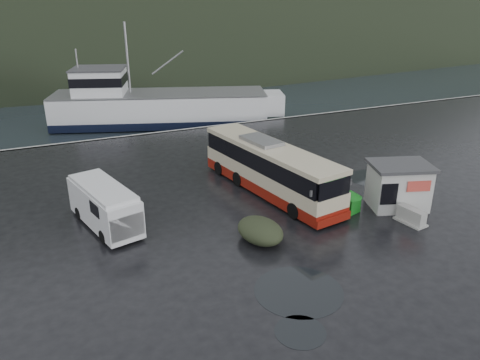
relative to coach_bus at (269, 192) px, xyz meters
name	(u,v)px	position (x,y,z in m)	size (l,w,h in m)	color
ground	(268,227)	(-2.21, -4.25, 0.00)	(160.00, 160.00, 0.00)	black
harbor_water	(71,41)	(-2.21, 105.75, 0.00)	(300.00, 180.00, 0.02)	black
quay_edge	(167,132)	(-2.21, 15.75, 0.00)	(160.00, 0.60, 1.50)	#999993
headland	(65,15)	(7.79, 245.75, 0.00)	(780.00, 540.00, 570.00)	black
coach_bus	(269,192)	(0.00, 0.00, 0.00)	(2.90, 11.49, 3.25)	#BCAF8E
white_van	(107,226)	(-10.10, -0.62, 0.00)	(1.96, 5.68, 2.37)	silver
waste_bin_left	(319,211)	(1.32, -3.72, 0.00)	(1.01, 1.01, 1.41)	#136F1A
waste_bin_right	(349,211)	(2.87, -4.39, 0.00)	(0.95, 0.95, 1.32)	#136F1A
dome_tent	(260,240)	(-3.26, -5.35, 0.00)	(2.02, 2.83, 1.11)	#262D1B
ticket_kiosk	(396,206)	(5.78, -4.94, 0.00)	(3.39, 2.57, 2.65)	beige
jersey_barrier_a	(320,217)	(0.97, -4.29, 0.00)	(0.77, 1.53, 0.77)	#999993
jersey_barrier_b	(410,223)	(5.09, -6.90, 0.00)	(0.85, 1.71, 0.85)	#999993
fishing_trawler	(161,111)	(-0.72, 23.67, 0.00)	(25.84, 5.67, 10.33)	silver
puddles	(337,238)	(0.44, -6.70, 0.01)	(15.00, 13.91, 0.01)	black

